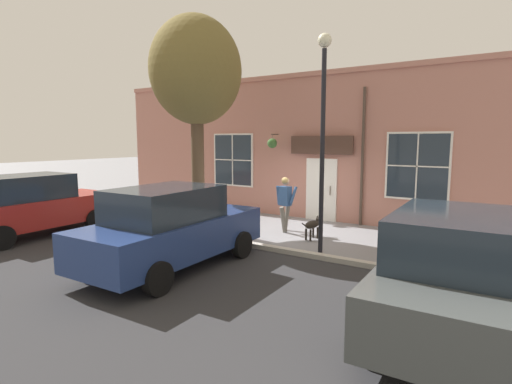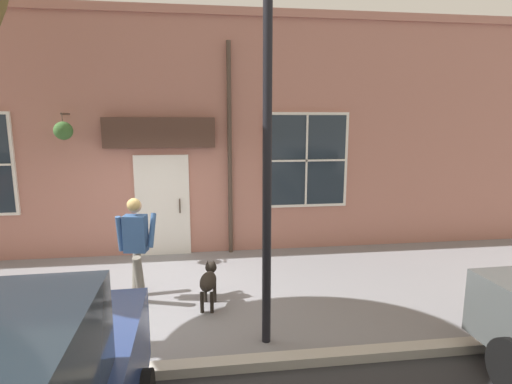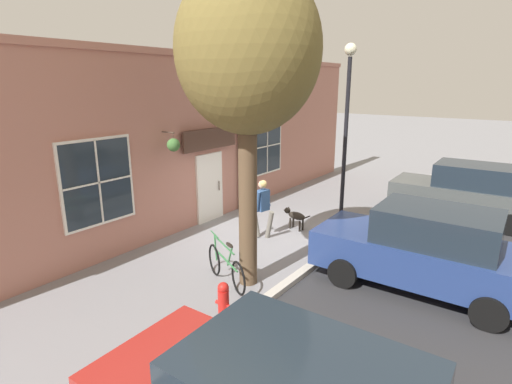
{
  "view_description": "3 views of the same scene",
  "coord_description": "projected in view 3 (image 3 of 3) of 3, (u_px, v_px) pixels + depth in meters",
  "views": [
    {
      "loc": [
        10.25,
        5.6,
        2.73
      ],
      "look_at": [
        -0.23,
        -1.22,
        1.08
      ],
      "focal_mm": 28.0,
      "sensor_mm": 36.0,
      "label": 1
    },
    {
      "loc": [
        6.1,
        1.0,
        2.79
      ],
      "look_at": [
        -1.08,
        1.96,
        1.49
      ],
      "focal_mm": 28.0,
      "sensor_mm": 36.0,
      "label": 2
    },
    {
      "loc": [
        5.95,
        -8.5,
        4.14
      ],
      "look_at": [
        -0.17,
        -0.16,
        1.3
      ],
      "focal_mm": 28.0,
      "sensor_mm": 36.0,
      "label": 3
    }
  ],
  "objects": [
    {
      "name": "ground_plane",
      "position": [
        264.0,
        237.0,
        11.1
      ],
      "size": [
        90.0,
        90.0,
        0.0
      ],
      "primitive_type": "plane",
      "color": "gray"
    },
    {
      "name": "curb_and_road",
      "position": [
        510.0,
        302.0,
        7.76
      ],
      "size": [
        10.1,
        28.0,
        0.12
      ],
      "color": "#B2ADA3",
      "rests_on": "ground_plane"
    },
    {
      "name": "storefront_facade",
      "position": [
        200.0,
        141.0,
        11.78
      ],
      "size": [
        0.95,
        18.0,
        4.98
      ],
      "color": "#B27566",
      "rests_on": "ground_plane"
    },
    {
      "name": "pedestrian_walking",
      "position": [
        263.0,
        204.0,
        10.82
      ],
      "size": [
        0.69,
        0.6,
        1.63
      ],
      "color": "#6B665B",
      "rests_on": "ground_plane"
    },
    {
      "name": "dog_on_leash",
      "position": [
        295.0,
        216.0,
        11.61
      ],
      "size": [
        0.99,
        0.32,
        0.62
      ],
      "color": "black",
      "rests_on": "ground_plane"
    },
    {
      "name": "street_tree_by_curb",
      "position": [
        245.0,
        56.0,
        7.33
      ],
      "size": [
        2.83,
        2.55,
        6.28
      ],
      "color": "brown",
      "rests_on": "ground_plane"
    },
    {
      "name": "leaning_bicycle",
      "position": [
        226.0,
        266.0,
        8.46
      ],
      "size": [
        1.61,
        0.74,
        1.0
      ],
      "color": "black",
      "rests_on": "ground_plane"
    },
    {
      "name": "parked_car_mid_block",
      "position": [
        426.0,
        249.0,
        8.09
      ],
      "size": [
        4.35,
        2.03,
        1.75
      ],
      "color": "navy",
      "rests_on": "ground_plane"
    },
    {
      "name": "parked_car_far_end",
      "position": [
        468.0,
        192.0,
        12.36
      ],
      "size": [
        4.35,
        2.03,
        1.75
      ],
      "color": "#474C4C",
      "rests_on": "ground_plane"
    },
    {
      "name": "street_lamp",
      "position": [
        347.0,
        114.0,
        10.75
      ],
      "size": [
        0.32,
        0.32,
        5.14
      ],
      "color": "black",
      "rests_on": "ground_plane"
    },
    {
      "name": "fire_hydrant",
      "position": [
        224.0,
        302.0,
        7.06
      ],
      "size": [
        0.34,
        0.2,
        0.77
      ],
      "color": "red",
      "rests_on": "ground_plane"
    }
  ]
}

